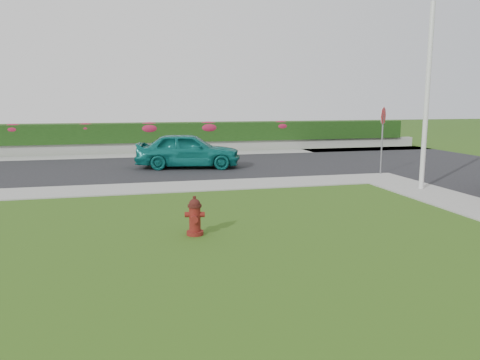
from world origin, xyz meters
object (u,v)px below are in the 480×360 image
object	(u,v)px
sedan_teal	(188,150)
utility_pole	(427,99)
fire_hydrant	(195,217)
stop_sign	(383,124)

from	to	relation	value
sedan_teal	utility_pole	world-z (taller)	utility_pole
fire_hydrant	stop_sign	distance (m)	11.19
utility_pole	stop_sign	distance (m)	3.45
sedan_teal	utility_pole	size ratio (longest dim) A/B	0.75
utility_pole	stop_sign	bearing A→B (deg)	83.39
utility_pole	sedan_teal	bearing A→B (deg)	135.36
utility_pole	stop_sign	size ratio (longest dim) A/B	2.21
fire_hydrant	stop_sign	size ratio (longest dim) A/B	0.32
stop_sign	utility_pole	bearing A→B (deg)	-118.64
utility_pole	stop_sign	world-z (taller)	utility_pole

